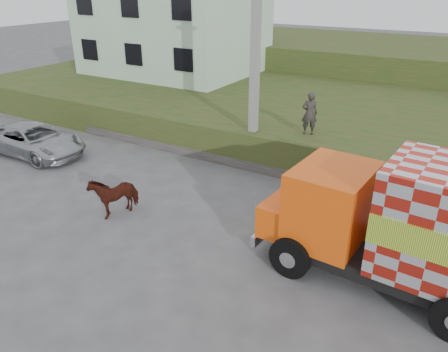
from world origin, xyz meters
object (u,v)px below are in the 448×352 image
Objects in this scene: suv at (34,140)px; pedestrian at (310,113)px; utility_pole at (255,66)px; cargo_truck at (439,234)px; cow at (114,194)px.

pedestrian is (10.81, 4.58, 1.66)m from suv.
utility_pole is 1.02× the size of cargo_truck.
pedestrian is (2.04, 0.76, -1.74)m from utility_pole.
suv is (-8.77, -3.82, -3.40)m from utility_pole.
pedestrian is at bearing 20.44° from utility_pole.
utility_pole is 9.31m from cargo_truck.
cargo_truck is 9.59m from cow.
utility_pole is 1.64× the size of suv.
pedestrian is (4.11, 6.63, 1.67)m from cow.
cargo_truck is at bearing 108.25° from pedestrian.
utility_pole reaches higher than cargo_truck.
cargo_truck is (7.43, -5.11, -2.30)m from utility_pole.
cow is 0.94× the size of pedestrian.
cargo_truck reaches higher than suv.
suv is (-16.19, 1.29, -1.09)m from cargo_truck.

